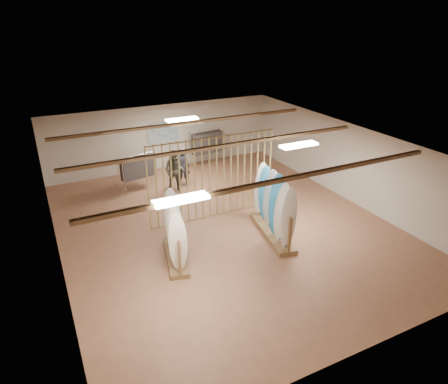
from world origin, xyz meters
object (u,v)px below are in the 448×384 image
rack_right (273,215)px  shopper_a (182,164)px  rack_left (175,239)px  clothing_rack_a (137,167)px  clothing_rack_b (207,143)px  shopper_b (174,168)px

rack_right → shopper_a: 5.05m
rack_left → clothing_rack_a: size_ratio=1.40×
rack_left → shopper_a: bearing=80.2°
clothing_rack_a → clothing_rack_b: (3.55, 1.41, 0.09)m
clothing_rack_b → shopper_b: bearing=-145.7°
clothing_rack_b → shopper_a: 2.46m
shopper_b → clothing_rack_a: bearing=-170.0°
rack_left → shopper_b: size_ratio=1.11×
rack_right → rack_left: bearing=-170.6°
clothing_rack_b → shopper_b: shopper_b is taller
shopper_a → shopper_b: bearing=54.5°
rack_left → shopper_b: (1.60, 4.44, 0.28)m
shopper_a → shopper_b: (-0.49, -0.41, 0.05)m
shopper_a → shopper_b: shopper_b is taller
clothing_rack_a → shopper_a: bearing=-22.8°
rack_left → rack_right: rack_right is taller
clothing_rack_a → shopper_b: size_ratio=0.79×
clothing_rack_a → shopper_a: 1.76m
clothing_rack_a → rack_right: bearing=-76.3°
shopper_a → shopper_b: 0.64m
rack_left → clothing_rack_b: bearing=72.6°
shopper_b → clothing_rack_b: bearing=80.1°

